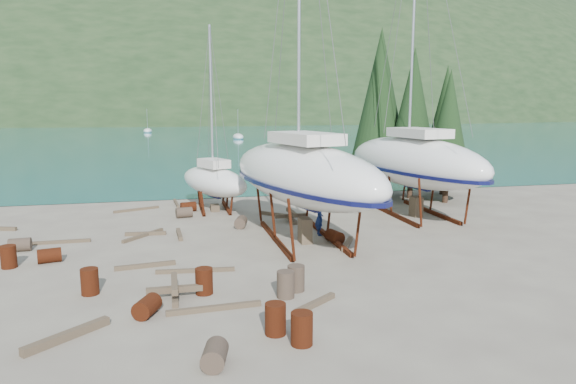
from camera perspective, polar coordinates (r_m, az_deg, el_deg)
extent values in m
plane|color=#685E52|center=(20.82, -3.12, -7.74)|extent=(600.00, 600.00, 0.00)
plane|color=#176C74|center=(334.66, -12.77, 8.15)|extent=(700.00, 700.00, 0.00)
ellipsoid|color=black|center=(339.66, -12.77, 8.16)|extent=(800.00, 360.00, 110.00)
cube|color=beige|center=(217.12, -28.57, 7.20)|extent=(6.00, 5.00, 4.00)
cube|color=#A54C2D|center=(217.09, -28.63, 7.94)|extent=(6.60, 5.60, 1.60)
cube|color=beige|center=(210.28, -17.91, 7.85)|extent=(6.00, 5.00, 4.00)
cube|color=#A54C2D|center=(210.25, -17.95, 8.61)|extent=(6.60, 5.60, 1.60)
cube|color=beige|center=(212.28, -4.20, 8.29)|extent=(6.00, 5.00, 4.00)
cube|color=#A54C2D|center=(212.25, -4.21, 9.04)|extent=(6.60, 5.60, 1.60)
cylinder|color=black|center=(35.79, 13.41, 0.59)|extent=(0.36, 0.36, 1.60)
cone|color=black|center=(35.39, 13.72, 8.61)|extent=(3.60, 3.60, 8.40)
cylinder|color=black|center=(34.78, 17.08, -0.02)|extent=(0.36, 0.36, 1.36)
cone|color=black|center=(34.37, 17.42, 6.98)|extent=(3.06, 3.06, 7.14)
cylinder|color=black|center=(36.94, 9.95, 1.16)|extent=(0.36, 0.36, 1.84)
cone|color=black|center=(36.57, 10.21, 10.11)|extent=(4.14, 4.14, 9.66)
cylinder|color=black|center=(38.09, 16.77, 0.84)|extent=(0.36, 0.36, 1.44)
cone|color=black|center=(37.71, 17.10, 7.62)|extent=(3.24, 3.24, 7.56)
ellipsoid|color=white|center=(100.66, -5.56, 6.10)|extent=(2.00, 5.00, 1.40)
cylinder|color=silver|center=(100.54, -5.58, 7.72)|extent=(0.08, 0.08, 5.00)
ellipsoid|color=white|center=(129.80, -15.33, 6.55)|extent=(2.00, 5.00, 1.40)
cylinder|color=silver|center=(129.70, -15.38, 7.81)|extent=(0.08, 0.08, 5.00)
ellipsoid|color=white|center=(23.62, 1.54, 1.99)|extent=(6.55, 12.85, 2.88)
cube|color=#0B0D38|center=(23.18, 1.92, -0.63)|extent=(0.79, 2.21, 1.00)
cube|color=silver|center=(22.86, 1.96, 6.00)|extent=(2.84, 4.08, 0.50)
cube|color=#57250E|center=(23.91, -1.42, -5.21)|extent=(0.18, 6.79, 0.20)
cube|color=#57250E|center=(24.53, 4.37, -4.86)|extent=(0.18, 6.79, 0.20)
cube|color=brown|center=(23.49, 1.90, -4.29)|extent=(0.50, 0.80, 1.15)
ellipsoid|color=white|center=(30.13, 13.71, 3.29)|extent=(5.29, 12.41, 2.84)
cube|color=#0B0D38|center=(29.72, 14.16, 1.30)|extent=(0.58, 2.18, 1.00)
cube|color=silver|center=(29.48, 14.36, 6.39)|extent=(2.45, 3.86, 0.50)
cylinder|color=silver|center=(31.03, 13.84, 19.65)|extent=(0.14, 0.14, 14.42)
cube|color=#57250E|center=(30.05, 11.41, -2.36)|extent=(0.18, 6.61, 0.20)
cube|color=#57250E|center=(31.14, 15.51, -2.11)|extent=(0.18, 6.61, 0.20)
cube|color=brown|center=(29.96, 14.04, -1.57)|extent=(0.50, 0.80, 1.14)
ellipsoid|color=white|center=(31.06, -8.26, 1.18)|extent=(4.65, 7.06, 1.74)
cube|color=#0B0D38|center=(30.79, -8.19, 0.32)|extent=(0.72, 1.22, 1.00)
cube|color=silver|center=(30.58, -8.25, 3.17)|extent=(1.88, 2.33, 0.50)
cylinder|color=silver|center=(31.09, -8.54, 10.49)|extent=(0.14, 0.14, 8.12)
cube|color=#57250E|center=(31.28, -9.55, -1.84)|extent=(0.18, 3.72, 0.20)
cube|color=#57250E|center=(31.40, -6.84, -1.73)|extent=(0.18, 3.72, 0.20)
cube|color=brown|center=(30.98, -8.14, -1.75)|extent=(0.50, 0.80, 0.37)
imported|color=navy|center=(24.84, 3.50, -2.91)|extent=(0.43, 0.63, 1.68)
cylinder|color=#2D2823|center=(12.97, -8.15, -17.49)|extent=(0.77, 0.99, 0.58)
cylinder|color=#57250E|center=(22.70, -24.98, -6.42)|extent=(0.99, 0.76, 0.58)
cylinder|color=#57250E|center=(14.39, -1.41, -13.92)|extent=(0.58, 0.58, 0.88)
cylinder|color=#57250E|center=(31.01, -11.01, -1.63)|extent=(0.98, 0.74, 0.58)
cylinder|color=#2D2823|center=(16.95, -0.27, -10.23)|extent=(0.58, 0.58, 0.88)
cylinder|color=#57250E|center=(23.61, 5.19, -4.96)|extent=(0.77, 0.99, 0.58)
cylinder|color=#57250E|center=(13.82, 1.54, -14.94)|extent=(0.58, 0.58, 0.88)
cylinder|color=#57250E|center=(22.65, -28.63, -6.33)|extent=(0.58, 0.58, 0.88)
cylinder|color=#2D2823|center=(29.39, -11.47, -2.25)|extent=(0.96, 0.72, 0.58)
cylinder|color=#2D2823|center=(26.55, -5.26, -3.35)|extent=(0.80, 1.01, 0.58)
cylinder|color=#57250E|center=(16.14, -15.40, -12.18)|extent=(0.89, 1.04, 0.58)
cylinder|color=#57250E|center=(18.43, -21.17, -9.25)|extent=(0.58, 0.58, 0.88)
cylinder|color=#57250E|center=(17.48, -9.30, -9.74)|extent=(0.58, 0.58, 0.88)
cylinder|color=#2D2823|center=(24.99, -27.64, -5.22)|extent=(0.92, 0.64, 0.58)
cylinder|color=#2D2823|center=(17.53, 0.90, -9.55)|extent=(0.58, 0.58, 0.88)
cube|color=brown|center=(32.07, -16.47, -1.87)|extent=(2.60, 1.19, 0.14)
cube|color=brown|center=(23.19, 6.61, -5.75)|extent=(1.16, 1.91, 0.19)
cube|color=brown|center=(19.80, -10.25, -8.58)|extent=(2.94, 0.44, 0.15)
cube|color=brown|center=(25.84, -15.53, -4.48)|extent=(1.95, 0.35, 0.17)
cube|color=brown|center=(16.19, -8.17, -12.65)|extent=(2.91, 0.35, 0.16)
cube|color=brown|center=(29.27, -1.46, -2.50)|extent=(1.56, 1.54, 0.19)
cube|color=brown|center=(16.39, 3.03, -12.27)|extent=(1.65, 1.30, 0.17)
cube|color=brown|center=(25.28, -11.98, -4.62)|extent=(0.27, 1.99, 0.19)
cube|color=brown|center=(33.49, -12.31, -1.23)|extent=(0.33, 2.50, 0.15)
cube|color=brown|center=(25.56, -15.78, -4.66)|extent=(1.85, 2.17, 0.15)
cube|color=brown|center=(20.78, -15.56, -7.88)|extent=(2.30, 0.48, 0.17)
cube|color=brown|center=(25.68, -24.22, -5.09)|extent=(2.83, 0.16, 0.15)
cube|color=brown|center=(15.39, -23.31, -14.43)|extent=(2.01, 1.82, 0.23)
cube|color=brown|center=(25.78, -29.37, -5.41)|extent=(2.04, 2.12, 0.16)
cube|color=brown|center=(17.39, -12.46, -11.13)|extent=(0.20, 1.80, 0.20)
cube|color=brown|center=(17.32, -12.49, -10.51)|extent=(1.80, 0.20, 0.20)
cube|color=brown|center=(17.26, -12.51, -9.88)|extent=(0.20, 1.80, 0.20)
cube|color=brown|center=(27.94, 0.40, -3.06)|extent=(0.20, 1.80, 0.20)
cube|color=brown|center=(27.90, 0.40, -2.66)|extent=(1.80, 0.20, 0.20)
cube|color=brown|center=(27.86, 0.40, -2.26)|extent=(0.20, 1.80, 0.20)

